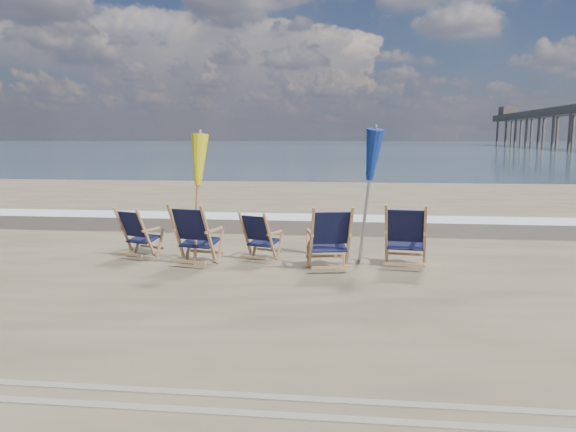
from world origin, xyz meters
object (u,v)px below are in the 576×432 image
(beach_chair_1, at_px, (208,236))
(beach_chair_3, at_px, (349,239))
(umbrella_blue, at_px, (367,161))
(beach_chair_2, at_px, (270,238))
(beach_chair_4, at_px, (425,238))
(umbrella_yellow, at_px, (196,167))
(beach_chair_0, at_px, (145,234))

(beach_chair_1, xyz_separation_m, beach_chair_3, (2.30, 0.01, 0.00))
(beach_chair_1, height_order, umbrella_blue, umbrella_blue)
(beach_chair_2, relative_size, beach_chair_4, 0.81)
(beach_chair_1, height_order, umbrella_yellow, umbrella_yellow)
(beach_chair_0, relative_size, beach_chair_3, 0.86)
(beach_chair_1, xyz_separation_m, umbrella_yellow, (-0.25, 0.26, 1.12))
(umbrella_blue, bearing_deg, beach_chair_2, -172.61)
(beach_chair_2, height_order, beach_chair_3, beach_chair_3)
(beach_chair_2, bearing_deg, beach_chair_4, -164.57)
(beach_chair_3, bearing_deg, beach_chair_2, -31.51)
(beach_chair_0, relative_size, beach_chair_2, 1.05)
(beach_chair_3, bearing_deg, umbrella_blue, -123.90)
(beach_chair_4, distance_m, umbrella_blue, 1.59)
(beach_chair_2, relative_size, umbrella_blue, 0.39)
(beach_chair_4, distance_m, umbrella_yellow, 3.91)
(beach_chair_2, height_order, beach_chair_4, beach_chair_4)
(umbrella_yellow, bearing_deg, umbrella_blue, 9.01)
(beach_chair_2, distance_m, umbrella_blue, 2.10)
(beach_chair_0, distance_m, beach_chair_2, 2.19)
(beach_chair_0, height_order, beach_chair_1, beach_chair_1)
(beach_chair_2, height_order, umbrella_yellow, umbrella_yellow)
(beach_chair_4, bearing_deg, beach_chair_3, 16.49)
(beach_chair_4, height_order, umbrella_yellow, umbrella_yellow)
(beach_chair_0, distance_m, beach_chair_1, 1.33)
(beach_chair_4, xyz_separation_m, umbrella_yellow, (-3.75, 0.03, 1.11))
(beach_chair_3, bearing_deg, beach_chair_1, -11.80)
(beach_chair_3, bearing_deg, umbrella_yellow, -17.59)
(beach_chair_1, relative_size, umbrella_yellow, 0.49)
(beach_chair_1, height_order, beach_chair_4, beach_chair_4)
(beach_chair_3, distance_m, beach_chair_4, 1.22)
(beach_chair_0, xyz_separation_m, umbrella_blue, (3.83, 0.24, 1.29))
(beach_chair_0, xyz_separation_m, beach_chair_4, (4.75, -0.24, 0.08))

